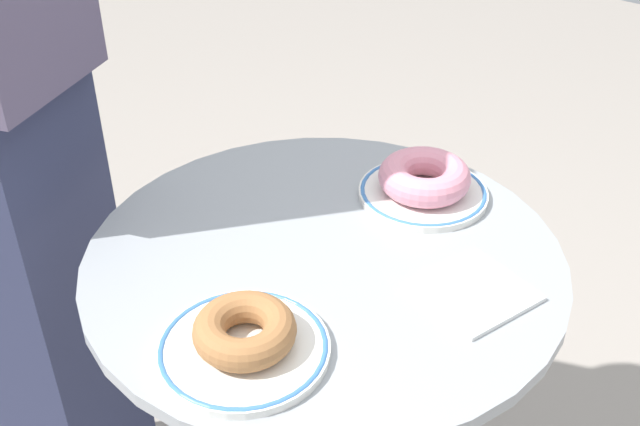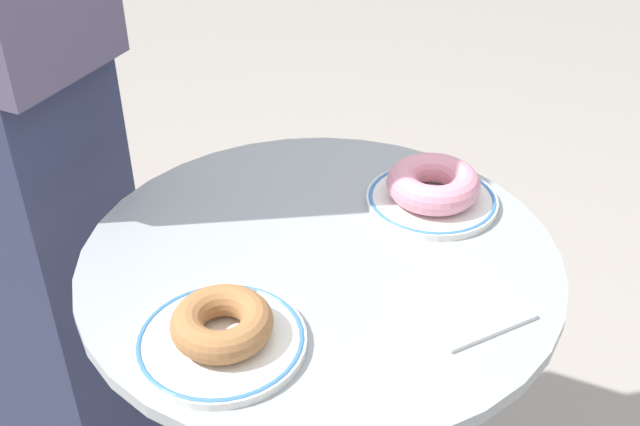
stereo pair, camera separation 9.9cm
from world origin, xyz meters
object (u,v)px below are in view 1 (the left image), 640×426
object	(u,v)px
plate_right	(423,193)
donut_pink_frosted	(424,177)
plate_left	(244,348)
paper_napkin	(475,292)
donut_cinnamon	(245,330)
cafe_table	(324,378)

from	to	relation	value
plate_right	donut_pink_frosted	bearing A→B (deg)	-90.00
plate_left	plate_right	xyz separation A→B (m)	(0.38, 0.02, -0.00)
plate_right	plate_left	bearing A→B (deg)	-176.89
plate_left	paper_napkin	bearing A→B (deg)	-30.41
donut_cinnamon	paper_napkin	distance (m)	0.28
plate_right	donut_pink_frosted	xyz separation A→B (m)	(0.00, -0.00, 0.03)
paper_napkin	donut_cinnamon	bearing A→B (deg)	149.12
cafe_table	paper_napkin	xyz separation A→B (m)	(0.05, -0.19, 0.23)
plate_left	donut_cinnamon	xyz separation A→B (m)	(0.00, 0.00, 0.02)
cafe_table	donut_cinnamon	world-z (taller)	donut_cinnamon
cafe_table	plate_right	xyz separation A→B (m)	(0.19, -0.02, 0.23)
donut_cinnamon	donut_pink_frosted	xyz separation A→B (m)	(0.38, 0.02, 0.00)
donut_cinnamon	donut_pink_frosted	size ratio (longest dim) A/B	0.87
plate_right	paper_napkin	size ratio (longest dim) A/B	1.52
cafe_table	donut_pink_frosted	bearing A→B (deg)	-7.04
plate_left	donut_pink_frosted	size ratio (longest dim) A/B	1.46
cafe_table	paper_napkin	distance (m)	0.30
cafe_table	paper_napkin	size ratio (longest dim) A/B	6.42
plate_right	donut_pink_frosted	size ratio (longest dim) A/B	1.41
cafe_table	donut_pink_frosted	distance (m)	0.32
cafe_table	plate_right	distance (m)	0.30
cafe_table	plate_left	distance (m)	0.30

